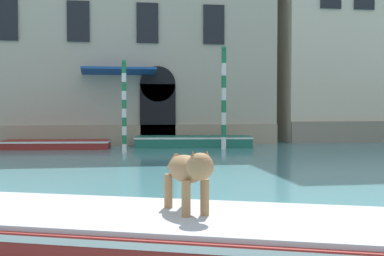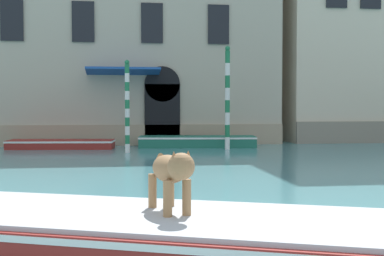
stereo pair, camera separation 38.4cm
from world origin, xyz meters
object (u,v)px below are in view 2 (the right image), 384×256
(boat_moored_near_palazzo, at_px, (61,144))
(boat_foreground, at_px, (103,229))
(dog_on_deck, at_px, (171,171))
(boat_moored_far, at_px, (197,141))
(mooring_pole_0, at_px, (227,97))
(mooring_pole_3, at_px, (127,106))

(boat_moored_near_palazzo, bearing_deg, boat_foreground, -76.39)
(dog_on_deck, bearing_deg, boat_moored_far, 157.20)
(dog_on_deck, bearing_deg, boat_foreground, -117.79)
(dog_on_deck, distance_m, mooring_pole_0, 16.08)
(boat_moored_far, height_order, mooring_pole_3, mooring_pole_3)
(boat_moored_near_palazzo, bearing_deg, dog_on_deck, -73.60)
(boat_moored_far, bearing_deg, dog_on_deck, -92.56)
(boat_moored_far, relative_size, mooring_pole_0, 1.22)
(boat_moored_far, distance_m, mooring_pole_0, 2.65)
(boat_moored_near_palazzo, height_order, boat_moored_far, boat_moored_far)
(boat_moored_near_palazzo, distance_m, boat_moored_far, 5.99)
(dog_on_deck, xyz_separation_m, boat_moored_near_palazzo, (-3.15, 16.94, -0.86))
(boat_foreground, height_order, dog_on_deck, dog_on_deck)
(boat_foreground, height_order, boat_moored_far, boat_foreground)
(boat_foreground, bearing_deg, dog_on_deck, 7.20)
(boat_moored_near_palazzo, relative_size, boat_moored_far, 0.87)
(dog_on_deck, distance_m, boat_moored_near_palazzo, 17.25)
(boat_moored_far, bearing_deg, boat_moored_near_palazzo, -172.84)
(boat_moored_near_palazzo, relative_size, mooring_pole_3, 1.27)
(dog_on_deck, relative_size, mooring_pole_0, 0.28)
(boat_foreground, relative_size, mooring_pole_0, 2.08)
(dog_on_deck, bearing_deg, mooring_pole_0, 152.51)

